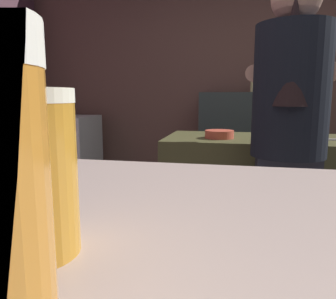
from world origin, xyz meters
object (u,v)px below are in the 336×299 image
mini_fridge (65,162)px  chefs_knife (329,140)px  mixing_bowl (219,134)px  bottle_hot_sauce (291,82)px  pint_glass_far (27,173)px  bartender (288,136)px  bottle_soy (264,84)px  bottle_vinegar (254,84)px

mini_fridge → chefs_knife: size_ratio=4.06×
mixing_bowl → bottle_hot_sauce: bearing=66.6°
mini_fridge → pint_glass_far: size_ratio=7.65×
chefs_knife → bottle_hot_sauce: size_ratio=0.94×
bartender → mixing_bowl: 0.51m
bottle_soy → bottle_vinegar: size_ratio=0.93×
bottle_vinegar → mixing_bowl: bearing=-100.8°
mixing_bowl → chefs_knife: (0.62, 0.03, -0.02)m
bartender → mixing_bowl: (-0.34, 0.37, -0.04)m
bartender → mixing_bowl: size_ratio=9.94×
chefs_knife → mixing_bowl: bearing=179.0°
mixing_bowl → bottle_vinegar: bottle_vinegar is taller
chefs_knife → mini_fridge: bearing=150.2°
pint_glass_far → bottle_soy: 3.12m
chefs_knife → bottle_soy: bottle_soy is taller
mini_fridge → chefs_knife: mini_fridge is taller
pint_glass_far → bottle_vinegar: (0.31, 3.08, 0.18)m
mixing_bowl → bottle_vinegar: size_ratio=0.84×
pint_glass_far → bottle_vinegar: bearing=84.2°
bottle_hot_sauce → chefs_knife: bearing=-89.3°
mixing_bowl → bottle_hot_sauce: bottle_hot_sauce is taller
bartender → chefs_knife: 0.50m
mixing_bowl → bottle_hot_sauce: 1.55m
bartender → bottle_soy: (0.01, 1.70, 0.30)m
bartender → chefs_knife: (0.28, 0.41, -0.06)m
bartender → bottle_hot_sauce: bartender is taller
mini_fridge → mixing_bowl: (1.66, -1.14, 0.46)m
mixing_bowl → bottle_vinegar: 1.39m
bottle_hot_sauce → bottle_vinegar: 0.35m
pint_glass_far → bottle_hot_sauce: size_ratio=0.50×
bottle_hot_sauce → mini_fridge: bearing=-173.9°
chefs_knife → bottle_hot_sauce: 1.41m
bartender → pint_glass_far: size_ratio=13.42×
chefs_knife → bottle_vinegar: (-0.36, 1.29, 0.36)m
chefs_knife → bottle_vinegar: bottle_vinegar is taller
bartender → pint_glass_far: (-0.40, -1.38, 0.12)m
bartender → bottle_soy: bartender is taller
chefs_knife → bartender: bearing=-128.6°
pint_glass_far → bottle_hot_sauce: (0.66, 3.14, 0.20)m
bottle_soy → chefs_knife: bearing=-78.1°
mini_fridge → chefs_knife: 2.58m
bottle_soy → mini_fridge: bearing=-174.7°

